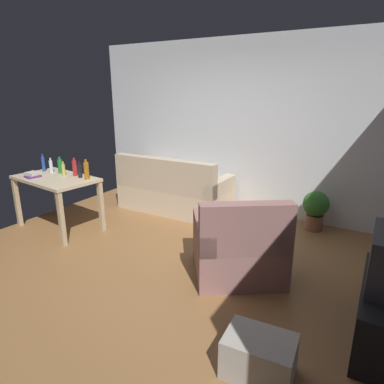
# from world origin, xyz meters

# --- Properties ---
(ground_plane) EXTENTS (5.20, 4.40, 0.02)m
(ground_plane) POSITION_xyz_m (0.00, 0.00, -0.01)
(ground_plane) COLOR olive
(wall_rear) EXTENTS (5.20, 0.10, 2.70)m
(wall_rear) POSITION_xyz_m (0.00, 2.20, 1.35)
(wall_rear) COLOR silver
(wall_rear) RESTS_ON ground_plane
(couch) EXTENTS (1.80, 0.84, 0.92)m
(couch) POSITION_xyz_m (-0.88, 1.59, 0.31)
(couch) COLOR beige
(couch) RESTS_ON ground_plane
(desk) EXTENTS (1.28, 0.84, 0.76)m
(desk) POSITION_xyz_m (-1.90, 0.14, 0.65)
(desk) COLOR #C6B28E
(desk) RESTS_ON ground_plane
(potted_plant) EXTENTS (0.36, 0.36, 0.57)m
(potted_plant) POSITION_xyz_m (1.31, 1.90, 0.33)
(potted_plant) COLOR brown
(potted_plant) RESTS_ON ground_plane
(armchair) EXTENTS (1.22, 1.20, 0.92)m
(armchair) POSITION_xyz_m (0.85, 0.19, 0.32)
(armchair) COLOR #996B66
(armchair) RESTS_ON ground_plane
(storage_box) EXTENTS (0.50, 0.37, 0.30)m
(storage_box) POSITION_xyz_m (1.48, -0.96, 0.15)
(storage_box) COLOR #A8A399
(storage_box) RESTS_ON ground_plane
(bottle_blue) EXTENTS (0.05, 0.05, 0.26)m
(bottle_blue) POSITION_xyz_m (-2.33, 0.29, 0.87)
(bottle_blue) COLOR #2347A3
(bottle_blue) RESTS_ON desk
(bottle_clear) EXTENTS (0.05, 0.05, 0.22)m
(bottle_clear) POSITION_xyz_m (-2.18, 0.31, 0.85)
(bottle_clear) COLOR silver
(bottle_clear) RESTS_ON desk
(bottle_green) EXTENTS (0.07, 0.07, 0.24)m
(bottle_green) POSITION_xyz_m (-2.02, 0.33, 0.87)
(bottle_green) COLOR #1E722D
(bottle_green) RESTS_ON desk
(bottle_squat) EXTENTS (0.05, 0.05, 0.20)m
(bottle_squat) POSITION_xyz_m (-1.87, 0.27, 0.85)
(bottle_squat) COLOR #BCB24C
(bottle_squat) RESTS_ON desk
(bottle_red) EXTENTS (0.06, 0.06, 0.26)m
(bottle_red) POSITION_xyz_m (-1.71, 0.33, 0.87)
(bottle_red) COLOR #AD2323
(bottle_red) RESTS_ON desk
(bottle_dark) EXTENTS (0.06, 0.06, 0.23)m
(bottle_dark) POSITION_xyz_m (-1.57, 0.29, 0.86)
(bottle_dark) COLOR black
(bottle_dark) RESTS_ON desk
(bottle_amber) EXTENTS (0.07, 0.07, 0.28)m
(bottle_amber) POSITION_xyz_m (-1.41, 0.27, 0.88)
(bottle_amber) COLOR #9E6019
(bottle_amber) RESTS_ON desk
(book_stack) EXTENTS (0.21, 0.20, 0.07)m
(book_stack) POSITION_xyz_m (-2.17, -0.01, 0.79)
(book_stack) COLOR #593372
(book_stack) RESTS_ON desk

